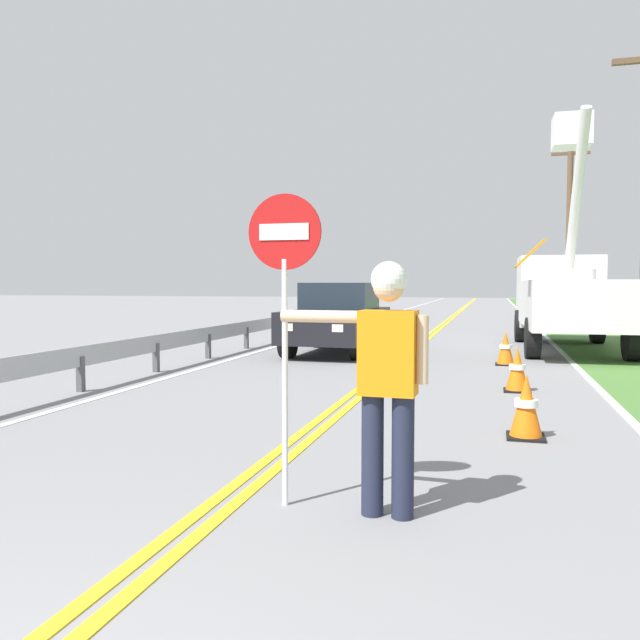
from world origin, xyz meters
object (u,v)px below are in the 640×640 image
stop_sign_paddle (285,278)px  flagger_worker (387,371)px  utility_bucket_truck (567,293)px  traffic_cone_tail (506,349)px  utility_pole_mid (569,226)px  oncoming_sedan_nearest (338,319)px  traffic_cone_mid (517,370)px  traffic_cone_lead (526,407)px

stop_sign_paddle → flagger_worker: bearing=-2.0°
utility_bucket_truck → traffic_cone_tail: utility_bucket_truck is taller
utility_pole_mid → traffic_cone_tail: 20.80m
flagger_worker → oncoming_sedan_nearest: bearing=105.5°
oncoming_sedan_nearest → traffic_cone_mid: (4.00, -4.68, -0.50)m
flagger_worker → oncoming_sedan_nearest: (-2.89, 10.46, -0.21)m
stop_sign_paddle → utility_bucket_truck: size_ratio=0.34×
utility_pole_mid → traffic_cone_mid: 24.01m
flagger_worker → oncoming_sedan_nearest: flagger_worker is taller
utility_bucket_truck → oncoming_sedan_nearest: 6.07m
utility_bucket_truck → traffic_cone_mid: size_ratio=9.78×
flagger_worker → traffic_cone_mid: bearing=79.2°
utility_bucket_truck → oncoming_sedan_nearest: size_ratio=1.65×
oncoming_sedan_nearest → traffic_cone_mid: bearing=-49.5°
flagger_worker → utility_pole_mid: size_ratio=0.21×
utility_bucket_truck → utility_pole_mid: size_ratio=0.79×
utility_bucket_truck → traffic_cone_lead: 10.49m
traffic_cone_mid → traffic_cone_tail: 3.32m
traffic_cone_tail → utility_bucket_truck: bearing=67.9°
oncoming_sedan_nearest → utility_pole_mid: 20.42m
oncoming_sedan_nearest → flagger_worker: bearing=-74.5°
traffic_cone_lead → flagger_worker: bearing=-112.0°
utility_bucket_truck → traffic_cone_tail: bearing=-112.1°
flagger_worker → utility_bucket_truck: bearing=78.8°
stop_sign_paddle → oncoming_sedan_nearest: 10.69m
oncoming_sedan_nearest → traffic_cone_tail: 4.15m
utility_bucket_truck → traffic_cone_lead: size_ratio=9.78×
flagger_worker → oncoming_sedan_nearest: size_ratio=0.44×
flagger_worker → traffic_cone_lead: flagger_worker is taller
flagger_worker → traffic_cone_tail: 9.19m
traffic_cone_mid → traffic_cone_tail: bearing=91.9°
stop_sign_paddle → utility_bucket_truck: (3.35, 12.99, -0.28)m
oncoming_sedan_nearest → traffic_cone_tail: bearing=-19.2°
traffic_cone_tail → traffic_cone_mid: bearing=-88.1°
traffic_cone_lead → utility_pole_mid: bearing=83.1°
stop_sign_paddle → utility_pole_mid: utility_pole_mid is taller
traffic_cone_mid → stop_sign_paddle: bearing=-108.0°
flagger_worker → stop_sign_paddle: 1.02m
oncoming_sedan_nearest → traffic_cone_tail: size_ratio=5.92×
stop_sign_paddle → utility_pole_mid: (5.08, 29.19, 2.82)m
utility_bucket_truck → traffic_cone_mid: bearing=-101.5°
flagger_worker → traffic_cone_lead: 2.98m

